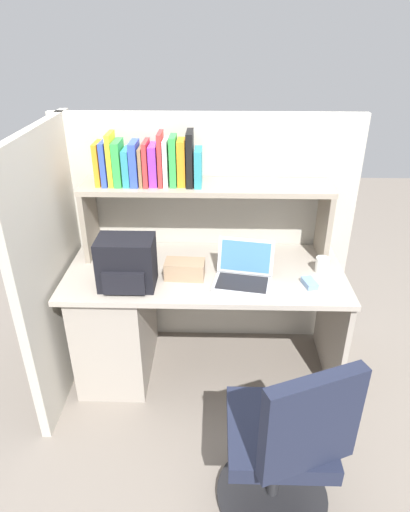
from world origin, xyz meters
The scene contains 12 objects.
ground_plane centered at (0.00, 0.00, 0.00)m, with size 8.00×8.00×0.00m, color slate.
desk centered at (-0.39, 0.00, 0.40)m, with size 1.60×0.70×0.73m.
cubicle_partition_rear centered at (0.00, 0.38, 0.78)m, with size 1.84×0.05×1.55m, color #B2ADA0.
cubicle_partition_left centered at (-0.85, -0.05, 0.78)m, with size 0.05×1.06×1.55m, color #B2ADA0.
overhead_hutch centered at (0.00, 0.20, 1.08)m, with size 1.44×0.28×0.45m.
reference_books_on_shelf centered at (-0.32, 0.20, 1.31)m, with size 0.60×0.18×0.30m.
laptop centered at (0.21, -0.12, 0.78)m, with size 0.35×0.31×0.22m.
backpack centered at (-0.41, -0.18, 0.87)m, with size 0.30×0.23×0.28m.
computer_mouse centered at (0.57, -0.15, 0.75)m, with size 0.06×0.10×0.03m, color #7299C6.
paper_cup centered at (0.67, 0.00, 0.78)m, with size 0.08×0.08×0.09m, color white.
tissue_box centered at (-0.11, -0.08, 0.78)m, with size 0.22×0.12×0.10m, color #9E7F60.
office_chair centered at (0.36, -0.95, 0.39)m, with size 0.53×0.55×0.93m.
Camera 1 is at (0.06, -2.22, 2.01)m, focal length 31.06 mm.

